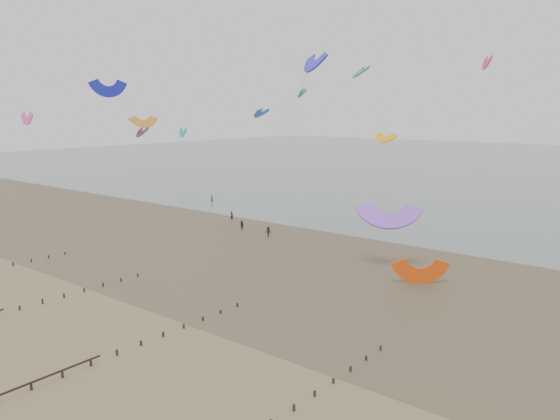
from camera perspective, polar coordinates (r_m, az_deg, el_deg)
The scene contains 6 objects.
ground at distance 57.83m, azimuth -15.83°, elevation -12.09°, with size 500.00×500.00×0.00m, color brown.
sea_and_shore at distance 83.64m, azimuth 1.99°, elevation -4.66°, with size 500.00×665.00×0.03m.
kitesurfer_lead at distance 109.47m, azimuth -5.06°, elevation -0.61°, with size 0.67×0.44×1.83m, color black.
kitesurfers at distance 83.91m, azimuth 21.71°, elevation -4.76°, with size 138.65×19.94×1.86m.
grounded_kite at distance 72.37m, azimuth 14.39°, elevation -7.42°, with size 6.18×3.24×4.71m, color #F04F0F, non-canonical shape.
kites_airborne at distance 132.42m, azimuth 13.70°, elevation 9.66°, with size 249.22×125.68×43.31m.
Camera 1 is at (44.13, -30.40, 21.74)m, focal length 35.00 mm.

